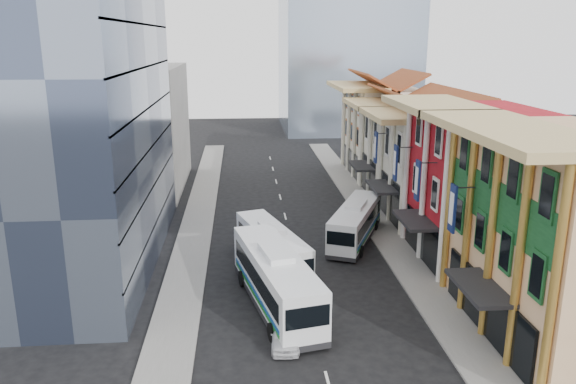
{
  "coord_description": "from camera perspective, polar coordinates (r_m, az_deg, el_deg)",
  "views": [
    {
      "loc": [
        -4.16,
        -23.75,
        17.03
      ],
      "look_at": [
        -0.34,
        21.56,
        4.53
      ],
      "focal_mm": 35.0,
      "sensor_mm": 36.0,
      "label": 1
    }
  ],
  "objects": [
    {
      "name": "sidewalk_right",
      "position": [
        50.4,
        10.06,
        -4.53
      ],
      "size": [
        3.0,
        90.0,
        0.15
      ],
      "primitive_type": "cube",
      "color": "slate",
      "rests_on": "ground"
    },
    {
      "name": "shophouse_cream_near",
      "position": [
        54.77,
        14.69,
        2.17
      ],
      "size": [
        8.0,
        9.0,
        10.0
      ],
      "primitive_type": "cube",
      "color": "silver",
      "rests_on": "ground"
    },
    {
      "name": "shophouse_cream_mid",
      "position": [
        63.12,
        12.03,
        4.04
      ],
      "size": [
        8.0,
        9.0,
        10.0
      ],
      "primitive_type": "cube",
      "color": "silver",
      "rests_on": "ground"
    },
    {
      "name": "sidewalk_left",
      "position": [
        48.98,
        -9.64,
        -5.11
      ],
      "size": [
        3.0,
        90.0,
        0.15
      ],
      "primitive_type": "cube",
      "color": "slate",
      "rests_on": "ground"
    },
    {
      "name": "office_tower",
      "position": [
        44.68,
        -21.99,
        11.68
      ],
      "size": [
        12.0,
        26.0,
        30.0
      ],
      "primitive_type": "cube",
      "color": "#3C4760",
      "rests_on": "ground"
    },
    {
      "name": "shophouse_cream_far",
      "position": [
        72.99,
        9.71,
        6.06
      ],
      "size": [
        8.0,
        12.0,
        11.0
      ],
      "primitive_type": "cube",
      "color": "silver",
      "rests_on": "ground"
    },
    {
      "name": "sedan_left",
      "position": [
        33.19,
        -0.37,
        -14.15
      ],
      "size": [
        1.74,
        4.02,
        1.35
      ],
      "primitive_type": "imported",
      "rotation": [
        0.0,
        0.0,
        -0.03
      ],
      "color": "silver",
      "rests_on": "ground"
    },
    {
      "name": "bus_left_far",
      "position": [
        43.0,
        -1.63,
        -5.53
      ],
      "size": [
        5.53,
        10.82,
        3.39
      ],
      "primitive_type": null,
      "rotation": [
        0.0,
        0.0,
        0.3
      ],
      "color": "white",
      "rests_on": "ground"
    },
    {
      "name": "shophouse_tan",
      "position": [
        35.75,
        26.1,
        -4.23
      ],
      "size": [
        8.0,
        14.0,
        12.0
      ],
      "primitive_type": "cube",
      "color": "#DBAD7E",
      "rests_on": "ground"
    },
    {
      "name": "bus_right",
      "position": [
        48.75,
        6.87,
        -3.02
      ],
      "size": [
        6.71,
        10.99,
        3.49
      ],
      "primitive_type": null,
      "rotation": [
        0.0,
        0.0,
        -0.41
      ],
      "color": "silver",
      "rests_on": "ground"
    },
    {
      "name": "office_block_far",
      "position": [
        67.55,
        -14.95,
        6.31
      ],
      "size": [
        10.0,
        18.0,
        14.0
      ],
      "primitive_type": "cube",
      "color": "gray",
      "rests_on": "ground"
    },
    {
      "name": "shophouse_red",
      "position": [
        45.95,
        18.62,
        0.66
      ],
      "size": [
        8.0,
        10.0,
        12.0
      ],
      "primitive_type": "cube",
      "color": "#A4121A",
      "rests_on": "ground"
    },
    {
      "name": "bus_left_near",
      "position": [
        36.74,
        -1.23,
        -8.76
      ],
      "size": [
        5.58,
        12.89,
        4.03
      ],
      "primitive_type": null,
      "rotation": [
        0.0,
        0.0,
        0.22
      ],
      "color": "white",
      "rests_on": "ground"
    }
  ]
}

